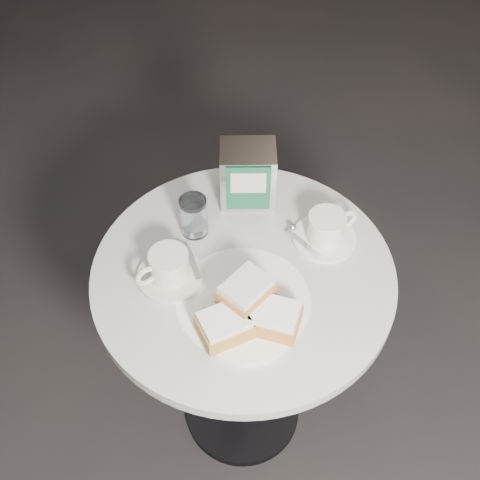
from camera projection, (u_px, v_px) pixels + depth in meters
name	position (u px, v px, depth m)	size (l,w,h in m)	color
ground	(242.00, 411.00, 1.94)	(7.00, 7.00, 0.00)	black
cafe_table	(243.00, 318.00, 1.53)	(0.70, 0.70, 0.74)	black
sugar_spill	(243.00, 300.00, 1.32)	(0.30, 0.30, 0.00)	white
beignet_plate	(248.00, 315.00, 1.25)	(0.26, 0.26, 0.10)	white
coffee_cup_left	(169.00, 268.00, 1.34)	(0.18, 0.18, 0.08)	beige
coffee_cup_right	(326.00, 230.00, 1.41)	(0.16, 0.16, 0.08)	white
water_glass_left	(194.00, 216.00, 1.42)	(0.07, 0.07, 0.10)	white
water_glass_right	(244.00, 174.00, 1.50)	(0.08, 0.08, 0.12)	white
napkin_dispenser	(248.00, 175.00, 1.47)	(0.16, 0.15, 0.16)	silver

